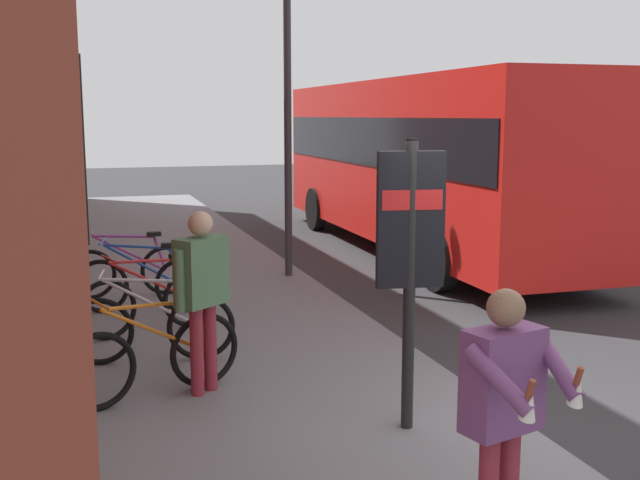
{
  "coord_description": "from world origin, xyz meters",
  "views": [
    {
      "loc": [
        -5.16,
        3.53,
        2.7
      ],
      "look_at": [
        3.26,
        0.83,
        1.25
      ],
      "focal_mm": 42.73,
      "sensor_mm": 36.0,
      "label": 1
    }
  ],
  "objects_px": {
    "bicycle_nearest_sign": "(142,284)",
    "tourist_with_hotdogs": "(505,397)",
    "bicycle_far_end": "(150,301)",
    "street_lamp": "(288,97)",
    "bicycle_by_door": "(154,357)",
    "city_bus": "(422,155)",
    "pedestrian_crossing_street": "(202,283)",
    "bicycle_mid_rack": "(151,326)",
    "bicycle_beside_lamp": "(129,270)",
    "transit_info_sign": "(410,239)"
  },
  "relations": [
    {
      "from": "bicycle_far_end",
      "to": "street_lamp",
      "type": "relative_size",
      "value": 0.36
    },
    {
      "from": "pedestrian_crossing_street",
      "to": "tourist_with_hotdogs",
      "type": "distance_m",
      "value": 3.49
    },
    {
      "from": "bicycle_far_end",
      "to": "bicycle_beside_lamp",
      "type": "height_order",
      "value": "same"
    },
    {
      "from": "bicycle_nearest_sign",
      "to": "tourist_with_hotdogs",
      "type": "relative_size",
      "value": 1.06
    },
    {
      "from": "bicycle_nearest_sign",
      "to": "city_bus",
      "type": "distance_m",
      "value": 7.01
    },
    {
      "from": "bicycle_by_door",
      "to": "bicycle_beside_lamp",
      "type": "height_order",
      "value": "same"
    },
    {
      "from": "bicycle_beside_lamp",
      "to": "street_lamp",
      "type": "distance_m",
      "value": 3.65
    },
    {
      "from": "bicycle_mid_rack",
      "to": "bicycle_nearest_sign",
      "type": "xyz_separation_m",
      "value": [
        2.14,
        -0.09,
        0.0
      ]
    },
    {
      "from": "bicycle_far_end",
      "to": "street_lamp",
      "type": "xyz_separation_m",
      "value": [
        2.73,
        -2.46,
        2.47
      ]
    },
    {
      "from": "bicycle_by_door",
      "to": "tourist_with_hotdogs",
      "type": "distance_m",
      "value": 3.71
    },
    {
      "from": "bicycle_beside_lamp",
      "to": "transit_info_sign",
      "type": "bearing_deg",
      "value": -160.99
    },
    {
      "from": "street_lamp",
      "to": "transit_info_sign",
      "type": "bearing_deg",
      "value": 173.6
    },
    {
      "from": "bicycle_beside_lamp",
      "to": "street_lamp",
      "type": "height_order",
      "value": "street_lamp"
    },
    {
      "from": "bicycle_nearest_sign",
      "to": "tourist_with_hotdogs",
      "type": "bearing_deg",
      "value": -167.04
    },
    {
      "from": "pedestrian_crossing_street",
      "to": "bicycle_mid_rack",
      "type": "bearing_deg",
      "value": 20.13
    },
    {
      "from": "bicycle_far_end",
      "to": "bicycle_nearest_sign",
      "type": "xyz_separation_m",
      "value": [
        1.01,
        0.01,
        0.0
      ]
    },
    {
      "from": "bicycle_nearest_sign",
      "to": "bicycle_beside_lamp",
      "type": "bearing_deg",
      "value": 6.44
    },
    {
      "from": "tourist_with_hotdogs",
      "to": "bicycle_far_end",
      "type": "bearing_deg",
      "value": 15.18
    },
    {
      "from": "bicycle_mid_rack",
      "to": "tourist_with_hotdogs",
      "type": "xyz_separation_m",
      "value": [
        -4.32,
        -1.57,
        0.62
      ]
    },
    {
      "from": "transit_info_sign",
      "to": "bicycle_far_end",
      "type": "bearing_deg",
      "value": 26.77
    },
    {
      "from": "city_bus",
      "to": "pedestrian_crossing_street",
      "type": "height_order",
      "value": "city_bus"
    },
    {
      "from": "bicycle_by_door",
      "to": "bicycle_far_end",
      "type": "xyz_separation_m",
      "value": [
        2.18,
        -0.17,
        -0.0
      ]
    },
    {
      "from": "bicycle_far_end",
      "to": "tourist_with_hotdogs",
      "type": "xyz_separation_m",
      "value": [
        -5.44,
        -1.48,
        0.62
      ]
    },
    {
      "from": "street_lamp",
      "to": "tourist_with_hotdogs",
      "type": "bearing_deg",
      "value": 173.12
    },
    {
      "from": "transit_info_sign",
      "to": "city_bus",
      "type": "relative_size",
      "value": 0.23
    },
    {
      "from": "bicycle_beside_lamp",
      "to": "pedestrian_crossing_street",
      "type": "relative_size",
      "value": 1.03
    },
    {
      "from": "bicycle_by_door",
      "to": "bicycle_mid_rack",
      "type": "distance_m",
      "value": 1.06
    },
    {
      "from": "bicycle_mid_rack",
      "to": "city_bus",
      "type": "bearing_deg",
      "value": -45.01
    },
    {
      "from": "bicycle_beside_lamp",
      "to": "bicycle_nearest_sign",
      "type": "bearing_deg",
      "value": -173.56
    },
    {
      "from": "bicycle_by_door",
      "to": "transit_info_sign",
      "type": "height_order",
      "value": "transit_info_sign"
    },
    {
      "from": "city_bus",
      "to": "pedestrian_crossing_street",
      "type": "bearing_deg",
      "value": 141.56
    },
    {
      "from": "pedestrian_crossing_street",
      "to": "street_lamp",
      "type": "distance_m",
      "value": 5.65
    },
    {
      "from": "bicycle_by_door",
      "to": "bicycle_mid_rack",
      "type": "xyz_separation_m",
      "value": [
        1.06,
        -0.07,
        -0.0
      ]
    },
    {
      "from": "pedestrian_crossing_street",
      "to": "tourist_with_hotdogs",
      "type": "bearing_deg",
      "value": -160.02
    },
    {
      "from": "bicycle_mid_rack",
      "to": "tourist_with_hotdogs",
      "type": "height_order",
      "value": "tourist_with_hotdogs"
    },
    {
      "from": "city_bus",
      "to": "street_lamp",
      "type": "xyz_separation_m",
      "value": [
        -2.01,
        3.3,
        1.06
      ]
    },
    {
      "from": "street_lamp",
      "to": "bicycle_by_door",
      "type": "bearing_deg",
      "value": 151.77
    },
    {
      "from": "bicycle_nearest_sign",
      "to": "city_bus",
      "type": "height_order",
      "value": "city_bus"
    },
    {
      "from": "bicycle_mid_rack",
      "to": "bicycle_nearest_sign",
      "type": "bearing_deg",
      "value": -2.36
    },
    {
      "from": "city_bus",
      "to": "bicycle_mid_rack",
      "type": "bearing_deg",
      "value": 134.99
    },
    {
      "from": "transit_info_sign",
      "to": "tourist_with_hotdogs",
      "type": "height_order",
      "value": "transit_info_sign"
    },
    {
      "from": "bicycle_beside_lamp",
      "to": "pedestrian_crossing_street",
      "type": "xyz_separation_m",
      "value": [
        -4.13,
        -0.4,
        0.66
      ]
    },
    {
      "from": "pedestrian_crossing_street",
      "to": "street_lamp",
      "type": "xyz_separation_m",
      "value": [
        4.89,
        -2.18,
        1.81
      ]
    },
    {
      "from": "bicycle_by_door",
      "to": "street_lamp",
      "type": "height_order",
      "value": "street_lamp"
    },
    {
      "from": "bicycle_beside_lamp",
      "to": "transit_info_sign",
      "type": "xyz_separation_m",
      "value": [
        -5.46,
        -1.88,
        1.21
      ]
    },
    {
      "from": "bicycle_by_door",
      "to": "bicycle_far_end",
      "type": "relative_size",
      "value": 0.99
    },
    {
      "from": "transit_info_sign",
      "to": "city_bus",
      "type": "height_order",
      "value": "city_bus"
    },
    {
      "from": "bicycle_far_end",
      "to": "tourist_with_hotdogs",
      "type": "height_order",
      "value": "tourist_with_hotdogs"
    },
    {
      "from": "bicycle_nearest_sign",
      "to": "bicycle_beside_lamp",
      "type": "height_order",
      "value": "same"
    },
    {
      "from": "bicycle_far_end",
      "to": "bicycle_beside_lamp",
      "type": "xyz_separation_m",
      "value": [
        1.96,
        0.12,
        0.0
      ]
    }
  ]
}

